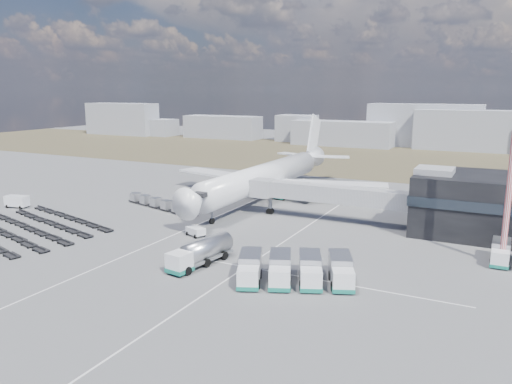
% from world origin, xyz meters
% --- Properties ---
extents(ground, '(420.00, 420.00, 0.00)m').
position_xyz_m(ground, '(0.00, 0.00, 0.00)').
color(ground, '#565659').
rests_on(ground, ground).
extents(grass_strip, '(420.00, 90.00, 0.01)m').
position_xyz_m(grass_strip, '(0.00, 110.00, 0.01)').
color(grass_strip, '#453D29').
rests_on(grass_strip, ground).
extents(lane_markings, '(47.12, 110.00, 0.01)m').
position_xyz_m(lane_markings, '(9.77, 3.00, 0.01)').
color(lane_markings, silver).
rests_on(lane_markings, ground).
extents(terminal, '(30.40, 16.40, 11.00)m').
position_xyz_m(terminal, '(47.77, 23.96, 5.25)').
color(terminal, black).
rests_on(terminal, ground).
extents(jet_bridge, '(30.30, 3.80, 7.05)m').
position_xyz_m(jet_bridge, '(15.90, 20.42, 5.05)').
color(jet_bridge, '#939399').
rests_on(jet_bridge, ground).
extents(airliner, '(51.59, 64.53, 17.62)m').
position_xyz_m(airliner, '(0.00, 32.38, 5.29)').
color(airliner, white).
rests_on(airliner, ground).
extents(skyline, '(312.28, 24.46, 18.08)m').
position_xyz_m(skyline, '(6.37, 149.37, 7.26)').
color(skyline, '#9497A2').
rests_on(skyline, ground).
extents(fuel_tanker, '(4.45, 11.40, 3.59)m').
position_xyz_m(fuel_tanker, '(10.04, -10.11, 1.79)').
color(fuel_tanker, white).
rests_on(fuel_tanker, ground).
extents(pushback_tug, '(3.74, 2.94, 1.48)m').
position_xyz_m(pushback_tug, '(1.65, 1.22, 0.74)').
color(pushback_tug, white).
rests_on(pushback_tug, ground).
extents(utility_van, '(4.99, 2.99, 2.46)m').
position_xyz_m(utility_van, '(-42.56, 1.73, 1.23)').
color(utility_van, white).
rests_on(utility_van, ground).
extents(catering_truck, '(3.73, 6.55, 2.83)m').
position_xyz_m(catering_truck, '(3.21, 35.24, 1.45)').
color(catering_truck, white).
rests_on(catering_truck, ground).
extents(service_trucks_near, '(16.03, 12.68, 3.14)m').
position_xyz_m(service_trucks_near, '(24.10, -10.08, 1.70)').
color(service_trucks_near, white).
rests_on(service_trucks_near, ground).
extents(uld_row, '(20.54, 7.46, 1.89)m').
position_xyz_m(uld_row, '(-15.16, 13.91, 1.13)').
color(uld_row, black).
rests_on(uld_row, ground).
extents(baggage_dollies, '(33.16, 25.00, 0.71)m').
position_xyz_m(baggage_dollies, '(-27.52, -8.52, 0.35)').
color(baggage_dollies, black).
rests_on(baggage_dollies, ground).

